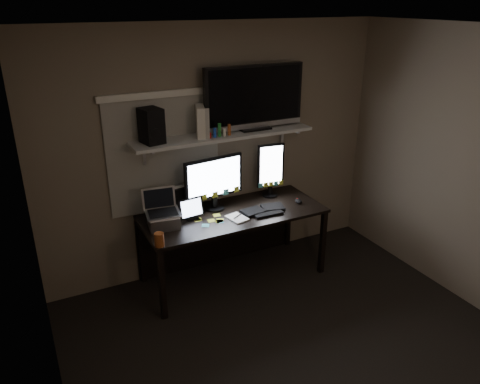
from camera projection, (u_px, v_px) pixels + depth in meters
floor at (312, 364)px, 3.70m from camera, size 3.60×3.60×0.00m
ceiling at (338, 32)px, 2.74m from camera, size 3.60×3.60×0.00m
back_wall at (217, 152)px, 4.71m from camera, size 3.60×0.00×3.60m
left_wall at (45, 291)px, 2.48m from camera, size 0.00×3.60×3.60m
window_blinds at (165, 155)px, 4.45m from camera, size 1.10×0.02×1.10m
desk at (228, 224)px, 4.77m from camera, size 1.80×0.75×0.73m
wall_shelf at (224, 135)px, 4.48m from camera, size 1.80×0.35×0.03m
monitor_landscape at (214, 183)px, 4.58m from camera, size 0.63×0.14×0.55m
monitor_portrait at (271, 170)px, 4.88m from camera, size 0.30×0.09×0.58m
keyboard at (263, 209)px, 4.63m from camera, size 0.45×0.19×0.03m
mouse at (299, 201)px, 4.81m from camera, size 0.09×0.11×0.04m
notepad at (237, 218)px, 4.47m from camera, size 0.19×0.24×0.01m
tablet at (191, 209)px, 4.42m from camera, size 0.26×0.13×0.22m
file_sorter at (178, 199)px, 4.57m from camera, size 0.23×0.14×0.27m
laptop at (163, 210)px, 4.24m from camera, size 0.34×0.29×0.35m
cup at (159, 240)px, 3.96m from camera, size 0.09×0.09×0.12m
sticky_notes at (212, 220)px, 4.44m from camera, size 0.33×0.26×0.00m
tv at (254, 98)px, 4.51m from camera, size 1.04×0.19×0.62m
game_console at (200, 121)px, 4.34m from camera, size 0.14×0.25×0.29m
speaker at (151, 126)px, 4.13m from camera, size 0.21×0.24×0.31m
bottles at (220, 131)px, 4.34m from camera, size 0.20×0.05×0.12m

